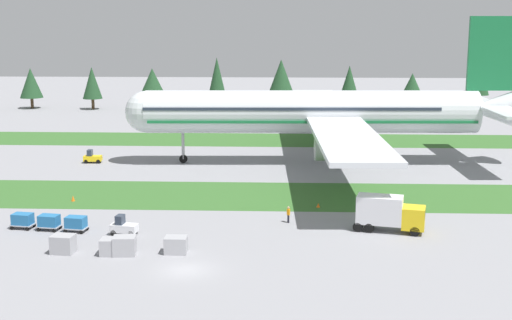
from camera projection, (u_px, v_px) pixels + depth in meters
The scene contains 20 objects.
ground_plane at pixel (185, 270), 59.62m from camera, with size 400.00×400.00×0.00m, color gray.
grass_strip_near at pixel (215, 195), 84.91m from camera, with size 320.00×13.94×0.01m, color #336028.
grass_strip_far at pixel (237, 140), 123.99m from camera, with size 320.00×13.94×0.01m, color #336028.
airliner at pixel (322, 112), 102.45m from camera, with size 57.74×71.06×21.31m.
baggage_tug at pixel (123, 227), 69.30m from camera, with size 2.77×1.68×1.97m.
cargo_dolly_lead at pixel (76, 223), 70.23m from camera, with size 2.40×1.82×1.55m.
cargo_dolly_second at pixel (49, 221), 70.78m from camera, with size 2.40×1.82×1.55m.
cargo_dolly_third at pixel (23, 220), 71.33m from camera, with size 2.40×1.82×1.55m.
catering_truck at pixel (389, 212), 70.16m from camera, with size 7.29×3.81×3.58m.
pushback_tractor at pixel (92, 157), 103.87m from camera, with size 2.65×1.40×1.97m.
ground_crew_marshaller at pixel (366, 212), 74.22m from camera, with size 0.36×0.49×1.74m.
ground_crew_loader at pixel (288, 214), 73.36m from camera, with size 0.36×0.55×1.74m.
uld_container_0 at pixel (63, 244), 63.85m from camera, with size 2.00×1.60×1.68m, color #A3A3A8.
uld_container_1 at pixel (125, 246), 63.33m from camera, with size 2.00×1.60×1.72m, color #A3A3A8.
uld_container_2 at pixel (112, 247), 63.38m from camera, with size 2.00×1.60×1.50m, color #A3A3A8.
uld_container_3 at pixel (176, 245), 63.86m from camera, with size 2.00×1.60×1.53m, color #A3A3A8.
taxiway_marker_0 at pixel (408, 211), 76.94m from camera, with size 0.44×0.44×0.46m, color orange.
taxiway_marker_1 at pixel (318, 205), 79.48m from camera, with size 0.44×0.44×0.46m, color orange.
taxiway_marker_2 at pixel (73, 198), 82.12m from camera, with size 0.44×0.44×0.65m, color orange.
distant_tree_line at pixel (229, 82), 161.77m from camera, with size 198.35×9.70×12.23m.
Camera 1 is at (8.32, -56.32, 20.92)m, focal length 49.37 mm.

